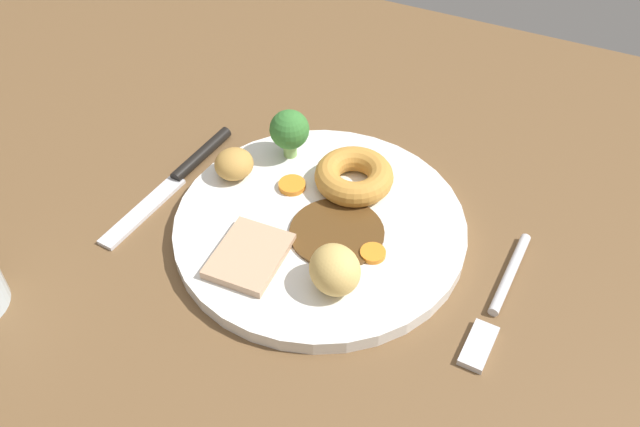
{
  "coord_description": "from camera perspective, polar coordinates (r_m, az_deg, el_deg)",
  "views": [
    {
      "loc": [
        -21.89,
        40.4,
        49.91
      ],
      "look_at": [
        -3.6,
        0.82,
        6.0
      ],
      "focal_mm": 38.99,
      "sensor_mm": 36.0,
      "label": 1
    }
  ],
  "objects": [
    {
      "name": "carrot_coin_front",
      "position": [
        0.6,
        4.36,
        -3.28
      ],
      "size": [
        2.23,
        2.23,
        0.48
      ],
      "primitive_type": "cylinder",
      "color": "orange",
      "rests_on": "dinner_plate"
    },
    {
      "name": "dining_table",
      "position": [
        0.67,
        -2.52,
        -1.17
      ],
      "size": [
        120.0,
        84.0,
        3.6
      ],
      "primitive_type": "cube",
      "color": "brown",
      "rests_on": "ground"
    },
    {
      "name": "roast_potato_right",
      "position": [
        0.56,
        1.23,
        -4.63
      ],
      "size": [
        6.25,
        6.24,
        3.9
      ],
      "primitive_type": "ellipsoid",
      "rotation": [
        0.0,
        0.0,
        5.51
      ],
      "color": "#D8B260",
      "rests_on": "dinner_plate"
    },
    {
      "name": "fork",
      "position": [
        0.6,
        14.39,
        -7.02
      ],
      "size": [
        2.28,
        15.31,
        0.9
      ],
      "rotation": [
        0.0,
        0.0,
        1.52
      ],
      "color": "silver",
      "rests_on": "dining_table"
    },
    {
      "name": "knife",
      "position": [
        0.7,
        -11.33,
        3.2
      ],
      "size": [
        3.42,
        18.55,
        1.2
      ],
      "rotation": [
        0.0,
        0.0,
        1.46
      ],
      "color": "black",
      "rests_on": "dining_table"
    },
    {
      "name": "roast_potato_left",
      "position": [
        0.67,
        -7.07,
        4.06
      ],
      "size": [
        4.63,
        4.7,
        2.78
      ],
      "primitive_type": "ellipsoid",
      "rotation": [
        0.0,
        0.0,
        5.98
      ],
      "color": "#BC8C42",
      "rests_on": "dinner_plate"
    },
    {
      "name": "carrot_coin_back",
      "position": [
        0.66,
        -2.31,
        2.33
      ],
      "size": [
        2.57,
        2.57,
        0.53
      ],
      "primitive_type": "cylinder",
      "color": "orange",
      "rests_on": "dinner_plate"
    },
    {
      "name": "yorkshire_pudding",
      "position": [
        0.65,
        2.8,
        3.08
      ],
      "size": [
        7.46,
        7.46,
        2.4
      ],
      "primitive_type": "torus",
      "color": "#C68938",
      "rests_on": "dinner_plate"
    },
    {
      "name": "meat_slice_main",
      "position": [
        0.6,
        -5.69,
        -3.51
      ],
      "size": [
        5.79,
        7.26,
        0.8
      ],
      "primitive_type": "cube",
      "rotation": [
        0.0,
        0.0,
        4.74
      ],
      "color": "tan",
      "rests_on": "dinner_plate"
    },
    {
      "name": "gravy_pool",
      "position": [
        0.61,
        1.39,
        -1.55
      ],
      "size": [
        8.46,
        8.46,
        0.3
      ],
      "primitive_type": "cylinder",
      "color": "#563819",
      "rests_on": "dinner_plate"
    },
    {
      "name": "dinner_plate",
      "position": [
        0.63,
        -0.0,
        -1.09
      ],
      "size": [
        26.45,
        26.45,
        1.4
      ],
      "primitive_type": "cylinder",
      "color": "white",
      "rests_on": "dining_table"
    },
    {
      "name": "broccoli_floret",
      "position": [
        0.67,
        -2.52,
        6.83
      ],
      "size": [
        3.88,
        3.88,
        5.11
      ],
      "color": "#8CB766",
      "rests_on": "dinner_plate"
    }
  ]
}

